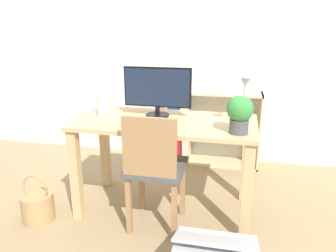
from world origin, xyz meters
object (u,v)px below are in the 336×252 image
monitor (157,89)px  desk_lamp (244,96)px  potted_plant (240,113)px  chair (154,167)px  basket (38,206)px  vase (103,104)px  bookshelf (195,129)px  keyboard (153,121)px

monitor → desk_lamp: monitor is taller
monitor → potted_plant: (0.63, -0.30, -0.07)m
chair → basket: size_ratio=2.36×
potted_plant → basket: 1.66m
vase → potted_plant: (1.05, -0.22, 0.05)m
bookshelf → monitor: bearing=-101.6°
bookshelf → basket: bearing=-126.4°
keyboard → bookshelf: size_ratio=0.31×
desk_lamp → bookshelf: desk_lamp is taller
monitor → keyboard: monitor is taller
chair → bookshelf: (0.11, 1.29, -0.12)m
keyboard → desk_lamp: bearing=5.6°
vase → desk_lamp: size_ratio=0.60×
monitor → vase: 0.44m
potted_plant → monitor: bearing=154.5°
keyboard → basket: 1.09m
keyboard → desk_lamp: (0.65, 0.06, 0.20)m
chair → basket: (-0.90, -0.08, -0.38)m
bookshelf → vase: bearing=-121.9°
keyboard → vase: vase is taller
monitor → chair: (0.07, -0.39, -0.46)m
bookshelf → basket: size_ratio=2.59×
monitor → chair: size_ratio=0.60×
keyboard → bookshelf: bookshelf is taller
desk_lamp → basket: desk_lamp is taller
desk_lamp → keyboard: bearing=-174.4°
monitor → keyboard: (0.01, -0.17, -0.20)m
monitor → basket: 1.27m
vase → basket: 0.92m
monitor → chair: bearing=-79.4°
potted_plant → bookshelf: bearing=110.3°
desk_lamp → basket: (-1.48, -0.37, -0.84)m
vase → bookshelf: bearing=58.1°
desk_lamp → chair: (-0.58, -0.29, -0.46)m
bookshelf → basket: bookshelf is taller
keyboard → desk_lamp: desk_lamp is taller
desk_lamp → chair: desk_lamp is taller
vase → monitor: bearing=10.1°
potted_plant → bookshelf: (-0.44, 1.19, -0.51)m
keyboard → basket: bearing=-159.7°
keyboard → potted_plant: bearing=-12.1°
basket → desk_lamp: bearing=14.1°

